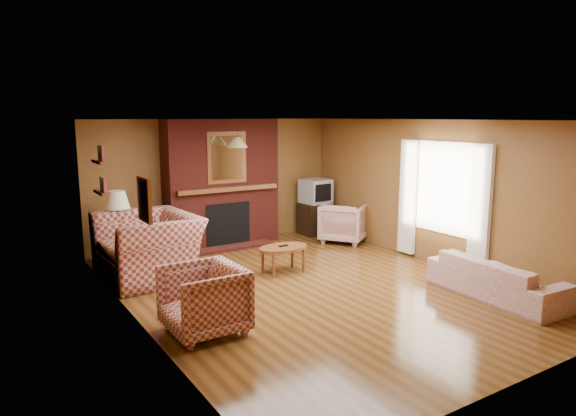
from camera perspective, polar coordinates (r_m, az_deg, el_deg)
floor at (r=7.55m, az=2.66°, el=-8.80°), size 6.50×6.50×0.00m
ceiling at (r=7.14m, az=2.82°, el=9.73°), size 6.50×6.50×0.00m
wall_back at (r=10.05m, az=-7.99°, el=2.92°), size 6.50×0.00×6.50m
wall_front at (r=5.02m, az=24.68°, el=-5.25°), size 6.50×0.00×6.50m
wall_left at (r=6.19m, az=-16.59°, el=-1.95°), size 0.00×6.50×6.50m
wall_right at (r=8.91m, az=16.01°, el=1.69°), size 0.00×6.50×6.50m
fireplace at (r=9.82m, az=-7.34°, el=2.65°), size 2.20×0.82×2.40m
window_right at (r=8.76m, az=16.75°, el=1.03°), size 0.10×1.85×2.00m
bookshelf at (r=7.96m, az=-20.15°, el=3.87°), size 0.09×0.55×0.71m
botanical_print at (r=5.85m, az=-15.63°, el=0.90°), size 0.05×0.40×0.50m
pendant_light at (r=9.13m, az=-5.62°, el=7.28°), size 0.36×0.36×0.48m
plaid_loveseat at (r=8.13m, az=-15.27°, el=-4.15°), size 1.41×1.59×0.99m
plaid_armchair at (r=6.00m, az=-9.36°, el=-10.04°), size 0.87×0.85×0.79m
floral_sofa at (r=7.62m, az=22.17°, el=-7.20°), size 0.84×1.93×0.55m
floral_armchair at (r=10.17m, az=6.25°, el=-1.62°), size 1.16×1.16×0.77m
coffee_table at (r=8.12m, az=-0.52°, el=-4.67°), size 0.83×0.52×0.45m
side_table at (r=8.80m, az=-18.21°, el=-4.49°), size 0.50×0.50×0.61m
table_lamp at (r=8.66m, az=-18.45°, el=-0.12°), size 0.41×0.41×0.67m
tv_stand at (r=10.82m, az=3.05°, el=-1.14°), size 0.62×0.57×0.66m
crt_tv at (r=10.72m, az=3.10°, el=1.89°), size 0.58×0.58×0.50m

